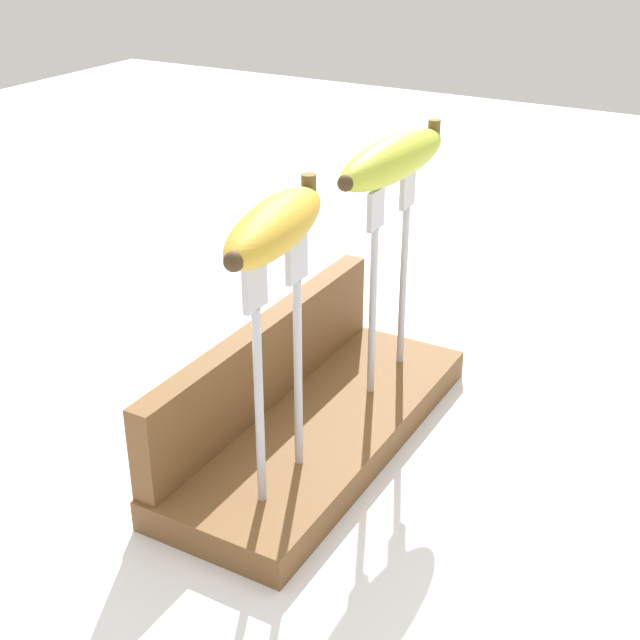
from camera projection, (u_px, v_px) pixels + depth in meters
name	position (u px, v px, depth m)	size (l,w,h in m)	color
ground_plane	(320.00, 443.00, 0.83)	(3.00, 3.00, 0.00)	silver
wooden_board	(320.00, 430.00, 0.82)	(0.37, 0.14, 0.03)	brown
board_backstop	(265.00, 362.00, 0.82)	(0.36, 0.02, 0.08)	brown
fork_stand_left	(278.00, 350.00, 0.67)	(0.08, 0.01, 0.20)	#B2B2B7
fork_stand_right	(390.00, 264.00, 0.83)	(0.09, 0.01, 0.20)	#B2B2B7
banana_raised_left	(275.00, 225.00, 0.63)	(0.16, 0.07, 0.04)	gold
banana_raised_right	(394.00, 159.00, 0.79)	(0.18, 0.05, 0.04)	#B2C138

